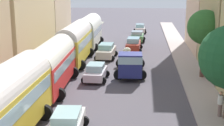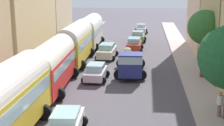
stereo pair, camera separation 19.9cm
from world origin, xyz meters
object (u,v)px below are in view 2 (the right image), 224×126
Objects in this scene: parked_bus_3 at (90,30)px; car_4 at (96,72)px; car_2 at (141,29)px; pedestrian_1 at (220,103)px; car_5 at (107,51)px; car_1 at (138,36)px; car_3 at (66,123)px; car_0 at (134,44)px; cargo_truck_0 at (130,62)px; parked_bus_0 at (6,98)px; parked_bus_1 at (52,62)px; parked_bus_2 at (76,41)px.

parked_bus_3 is 15.76m from car_4.
pedestrian_1 is (5.60, -36.49, 0.24)m from car_2.
pedestrian_1 reaches higher than car_5.
parked_bus_3 is 2.40× the size of car_1.
car_3 is 2.27× the size of pedestrian_1.
parked_bus_3 is 6.49m from car_0.
cargo_truck_0 is 18.15m from car_1.
parked_bus_0 is 25.65m from car_0.
pedestrian_1 is at bearing -62.26° from parked_bus_3.
parked_bus_1 is at bearing -104.92° from car_5.
car_4 is (0.06, 10.95, 0.03)m from car_3.
car_2 is 28.97m from car_4.
car_3 is (3.07, -17.32, -1.64)m from parked_bus_2.
car_5 is at bearing 113.13° from cargo_truck_0.
pedestrian_1 is (6.09, -9.55, -0.22)m from cargo_truck_0.
parked_bus_0 is 1.93× the size of car_0.
parked_bus_0 is 12.15m from car_4.
car_2 is 2.19× the size of pedestrian_1.
car_0 is 1.07× the size of car_3.
car_0 is (5.97, 6.90, -1.52)m from parked_bus_2.
parked_bus_2 is 2.70× the size of car_4.
parked_bus_2 is at bearing 143.16° from cargo_truck_0.
car_1 is 31.08m from car_3.
parked_bus_0 is at bearing -101.23° from car_1.
car_0 reaches higher than car_3.
parked_bus_2 reaches higher than parked_bus_0.
cargo_truck_0 is 26.95m from car_2.
parked_bus_3 is at bearing 90.00° from parked_bus_1.
car_1 reaches higher than car_3.
car_2 is at bearing 85.00° from car_3.
car_3 is at bearing -69.75° from parked_bus_1.
car_4 is 8.85m from car_5.
parked_bus_0 reaches higher than car_2.
car_5 is at bearing -64.85° from parked_bus_3.
car_5 is (3.06, 2.48, -1.52)m from parked_bus_2.
parked_bus_0 is 2.24× the size of car_1.
parked_bus_3 reaches higher than car_0.
car_1 is at bearing 36.25° from parked_bus_3.
car_1 is 28.31m from pedestrian_1.
cargo_truck_0 is at bearing 65.75° from parked_bus_0.
parked_bus_2 is 2.28× the size of car_0.
cargo_truck_0 is 13.13m from car_3.
parked_bus_2 is 2.66× the size of car_1.
car_3 is 9.64m from pedestrian_1.
parked_bus_0 is 2.28× the size of car_4.
parked_bus_0 is 4.68× the size of pedestrian_1.
car_1 is at bearing 84.08° from car_3.
parked_bus_1 is 13.22m from pedestrian_1.
parked_bus_3 is 5.02× the size of pedestrian_1.
car_5 is (-2.91, -4.42, -0.01)m from car_0.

